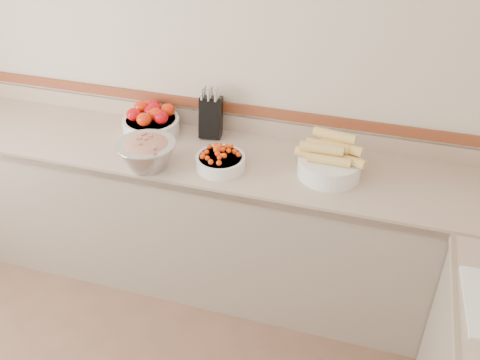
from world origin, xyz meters
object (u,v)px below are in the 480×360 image
(rhubarb_bowl, at_px, (147,152))
(corn_bowl, at_px, (330,161))
(cherry_tomato_bowl, at_px, (220,160))
(knife_block, at_px, (211,116))
(tomato_bowl, at_px, (151,121))

(rhubarb_bowl, bearing_deg, corn_bowl, 12.19)
(cherry_tomato_bowl, xyz_separation_m, rhubarb_bowl, (-0.38, -0.10, 0.04))
(knife_block, bearing_deg, corn_bowl, -17.09)
(cherry_tomato_bowl, distance_m, corn_bowl, 0.58)
(tomato_bowl, height_order, corn_bowl, corn_bowl)
(corn_bowl, xyz_separation_m, rhubarb_bowl, (-0.95, -0.20, 0.01))
(tomato_bowl, bearing_deg, knife_block, 10.92)
(knife_block, relative_size, tomato_bowl, 0.92)
(corn_bowl, relative_size, rhubarb_bowl, 1.18)
(cherry_tomato_bowl, xyz_separation_m, corn_bowl, (0.57, 0.10, 0.03))
(cherry_tomato_bowl, relative_size, corn_bowl, 0.72)
(rhubarb_bowl, bearing_deg, cherry_tomato_bowl, 15.45)
(rhubarb_bowl, bearing_deg, tomato_bowl, 111.32)
(corn_bowl, height_order, rhubarb_bowl, corn_bowl)
(rhubarb_bowl, bearing_deg, knife_block, 63.85)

